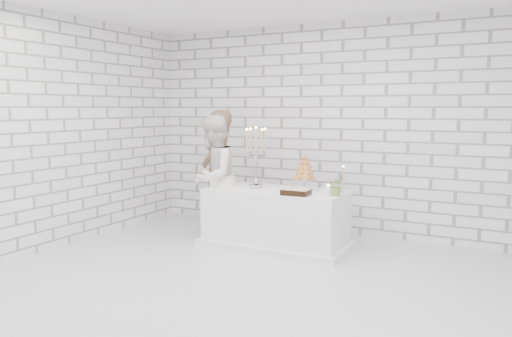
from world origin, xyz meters
name	(u,v)px	position (x,y,z in m)	size (l,w,h in m)	color
ground	(261,287)	(0.00, 0.00, 0.00)	(6.00, 5.00, 0.01)	silver
wall_back	(341,129)	(0.00, 2.50, 1.50)	(6.00, 0.01, 3.00)	white
wall_front	(49,164)	(0.00, -2.50, 1.50)	(6.00, 0.01, 3.00)	white
wall_left	(48,132)	(-3.00, 0.00, 1.50)	(0.01, 5.00, 3.00)	white
cake_table	(275,218)	(-0.52, 1.43, 0.38)	(1.80, 0.80, 0.75)	white
groom	(217,173)	(-1.52, 1.62, 0.89)	(0.65, 0.42, 1.77)	brown
bride	(213,178)	(-1.44, 1.37, 0.85)	(0.83, 0.65, 1.71)	white
candelabra	(256,157)	(-0.80, 1.42, 1.16)	(0.33, 0.33, 0.81)	#A2A2AD
croquembouche	(304,172)	(-0.17, 1.56, 0.98)	(0.30, 0.30, 0.46)	#B87132
chocolate_cake	(296,192)	(-0.12, 1.18, 0.79)	(0.33, 0.23, 0.08)	black
pillar_candle	(328,191)	(0.24, 1.31, 0.81)	(0.08, 0.08, 0.12)	white
extra_taper	(343,180)	(0.33, 1.59, 0.91)	(0.06, 0.06, 0.32)	tan
flowers	(337,186)	(0.33, 1.35, 0.87)	(0.22, 0.19, 0.25)	#578645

